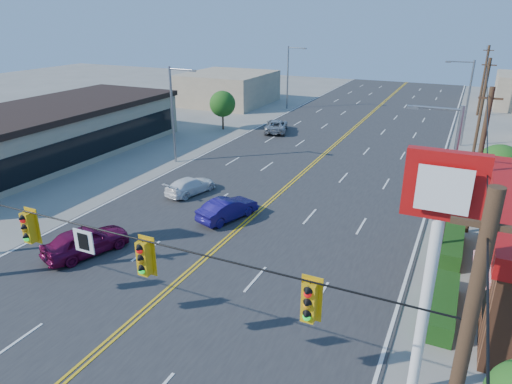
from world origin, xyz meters
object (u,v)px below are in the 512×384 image
at_px(car_blue, 228,210).
at_px(signal_span, 56,249).
at_px(car_white, 190,186).
at_px(car_silver, 276,126).
at_px(car_magenta, 86,241).
at_px(kfc_pylon, 437,232).

bearing_deg(car_blue, signal_span, 113.42).
distance_m(car_white, car_silver, 19.11).
height_order(signal_span, car_magenta, signal_span).
bearing_deg(car_silver, car_white, 76.52).
distance_m(kfc_pylon, car_blue, 16.42).
relative_size(signal_span, car_silver, 5.13).
height_order(kfc_pylon, car_blue, kfc_pylon).
distance_m(signal_span, car_blue, 14.20).
bearing_deg(kfc_pylon, signal_span, -160.22).
relative_size(signal_span, car_magenta, 5.43).
xyz_separation_m(car_blue, car_white, (-4.43, 2.66, -0.10)).
distance_m(signal_span, kfc_pylon, 11.87).
bearing_deg(car_white, car_blue, 163.22).
height_order(signal_span, car_white, signal_span).
bearing_deg(car_white, kfc_pylon, 158.09).
xyz_separation_m(signal_span, car_white, (-5.57, 16.17, -4.31)).
bearing_deg(signal_span, kfc_pylon, 19.78).
height_order(car_blue, car_silver, car_blue).
height_order(kfc_pylon, car_magenta, kfc_pylon).
height_order(car_magenta, car_white, car_magenta).
distance_m(kfc_pylon, car_magenta, 17.89).
bearing_deg(car_white, car_magenta, 102.87).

